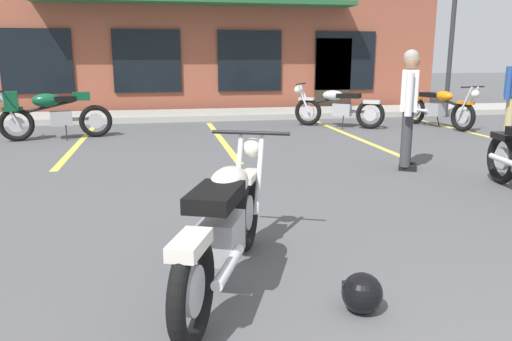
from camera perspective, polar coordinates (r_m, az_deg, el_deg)
name	(u,v)px	position (r m, az deg, el deg)	size (l,w,h in m)	color
ground_plane	(278,213)	(5.18, 2.48, -4.88)	(80.00, 80.00, 0.00)	#515154
sidewalk_kerb	(204,115)	(13.39, -5.93, 6.35)	(22.00, 1.80, 0.14)	#A8A59E
brick_storefront_building	(192,46)	(17.41, -7.32, 13.88)	(14.37, 6.82, 3.81)	brown
painted_stall_lines	(221,139)	(9.85, -4.05, 3.64)	(10.76, 4.80, 0.01)	#DBCC4C
motorcycle_foreground_classic	(226,223)	(3.46, -3.49, -6.02)	(1.08, 2.00, 0.98)	black
motorcycle_red_sportbike	(50,112)	(10.47, -22.46, 6.16)	(2.09, 0.80, 0.98)	black
motorcycle_blue_standard	(439,107)	(12.09, 20.14, 6.81)	(0.91, 2.07, 0.98)	black
motorcycle_green_cafe_racer	(338,107)	(11.58, 9.30, 7.19)	(1.84, 1.40, 0.98)	black
person_by_back_row	(409,103)	(7.35, 17.07, 7.42)	(0.40, 0.57, 1.68)	black
helmet_on_pavement	(362,293)	(3.30, 11.99, -13.50)	(0.26, 0.26, 0.26)	black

